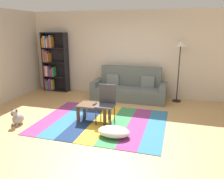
{
  "coord_description": "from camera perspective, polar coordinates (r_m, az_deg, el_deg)",
  "views": [
    {
      "loc": [
        1.52,
        -4.63,
        2.14
      ],
      "look_at": [
        -0.03,
        0.66,
        0.65
      ],
      "focal_mm": 36.23,
      "sensor_mm": 36.0,
      "label": 1
    }
  ],
  "objects": [
    {
      "name": "bookshelf",
      "position": [
        8.19,
        -14.8,
        6.5
      ],
      "size": [
        0.9,
        0.28,
        2.02
      ],
      "color": "black",
      "rests_on": "ground_plane"
    },
    {
      "name": "folding_chair",
      "position": [
        5.21,
        -1.43,
        -2.83
      ],
      "size": [
        0.4,
        0.4,
        0.9
      ],
      "rotation": [
        0.0,
        0.0,
        -1.04
      ],
      "color": "#38383D",
      "rests_on": "ground_plane"
    },
    {
      "name": "pouf",
      "position": [
        4.67,
        0.47,
        -10.59
      ],
      "size": [
        0.66,
        0.44,
        0.2
      ],
      "primitive_type": "ellipsoid",
      "color": "white",
      "rests_on": "rug"
    },
    {
      "name": "left_wall",
      "position": [
        7.33,
        -26.16,
        7.41
      ],
      "size": [
        0.1,
        5.5,
        2.7
      ],
      "primitive_type": "cube",
      "color": "beige",
      "rests_on": "ground_plane"
    },
    {
      "name": "tv_remote",
      "position": [
        5.34,
        -4.37,
        -3.68
      ],
      "size": [
        0.06,
        0.15,
        0.02
      ],
      "primitive_type": "cube",
      "rotation": [
        0.0,
        0.0,
        -0.08
      ],
      "color": "black",
      "rests_on": "coffee_table"
    },
    {
      "name": "coffee_table",
      "position": [
        5.36,
        -4.56,
        -4.62
      ],
      "size": [
        0.74,
        0.46,
        0.4
      ],
      "color": "#513826",
      "rests_on": "rug"
    },
    {
      "name": "couch",
      "position": [
        7.03,
        4.36,
        0.22
      ],
      "size": [
        2.26,
        0.8,
        1.0
      ],
      "color": "#59605B",
      "rests_on": "ground_plane"
    },
    {
      "name": "dog",
      "position": [
        5.66,
        -22.78,
        -6.6
      ],
      "size": [
        0.22,
        0.35,
        0.4
      ],
      "color": "#9E998E",
      "rests_on": "ground_plane"
    },
    {
      "name": "standing_lamp",
      "position": [
        6.87,
        16.83,
        9.12
      ],
      "size": [
        0.32,
        0.32,
        1.79
      ],
      "color": "black",
      "rests_on": "ground_plane"
    },
    {
      "name": "ground_plane",
      "position": [
        5.32,
        -1.68,
        -8.59
      ],
      "size": [
        14.0,
        14.0,
        0.0
      ],
      "primitive_type": "plane",
      "color": "tan"
    },
    {
      "name": "back_wall",
      "position": [
        7.38,
        4.43,
        8.93
      ],
      "size": [
        6.8,
        0.1,
        2.7
      ],
      "primitive_type": "cube",
      "color": "beige",
      "rests_on": "ground_plane"
    },
    {
      "name": "rug",
      "position": [
        5.4,
        -2.58,
        -8.16
      ],
      "size": [
        2.93,
        2.26,
        0.01
      ],
      "color": "#843370",
      "rests_on": "ground_plane"
    }
  ]
}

